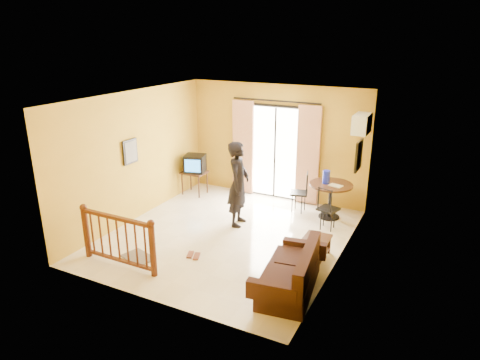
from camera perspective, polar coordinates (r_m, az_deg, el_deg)
The scene contains 19 objects.
ground at distance 8.80m, azimuth -1.62°, elevation -7.41°, with size 5.00×5.00×0.00m, color beige.
room_shell at distance 8.19m, azimuth -1.73°, elevation 3.34°, with size 5.00×5.00×5.00m.
balcony_door at distance 10.45m, azimuth 4.68°, elevation 3.80°, with size 2.25×0.14×2.46m.
tv_table at distance 10.90m, azimuth -6.10°, elevation 0.73°, with size 0.60×0.50×0.60m.
television at distance 10.79m, azimuth -6.03°, elevation 2.21°, with size 0.60×0.56×0.44m.
picture_left at distance 9.31m, azimuth -14.43°, elevation 3.69°, with size 0.05×0.42×0.52m.
dining_table at distance 9.61m, azimuth 12.00°, elevation -1.43°, with size 0.95×0.95×0.79m.
water_jug at distance 9.52m, azimuth 11.44°, elevation 0.41°, with size 0.16×0.16×0.29m, color #1621CE.
serving_tray at distance 9.43m, azimuth 12.63°, elevation -0.75°, with size 0.28×0.18×0.02m, color beige.
dining_chairs at distance 9.65m, azimuth 9.55°, elevation -5.21°, with size 1.35×1.12×0.95m.
air_conditioner at distance 9.20m, azimuth 15.90°, elevation 7.23°, with size 0.31×0.60×0.40m.
botanical_print at distance 8.67m, azimuth 15.53°, elevation 3.17°, with size 0.05×0.50×0.60m.
coffee_table at distance 7.92m, azimuth 9.79°, elevation -8.84°, with size 0.46×0.84×0.37m.
bowl at distance 7.88m, azimuth 9.92°, elevation -7.75°, with size 0.19×0.19×0.06m, color brown.
sofa at distance 6.98m, azimuth 7.00°, elevation -12.44°, with size 0.95×1.71×0.77m.
standing_person at distance 8.97m, azimuth -0.21°, elevation -0.54°, with size 0.67×0.44×1.83m, color black.
stair_balustrade at distance 7.79m, azimuth -16.00°, elevation -7.26°, with size 1.63×0.13×1.04m.
doormat at distance 8.20m, azimuth -13.42°, elevation -9.98°, with size 0.60×0.40×0.02m, color #5D544A.
sandals at distance 8.08m, azimuth -6.23°, elevation -9.96°, with size 0.33×0.27×0.03m.
Camera 1 is at (3.77, -6.92, 3.91)m, focal length 32.00 mm.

